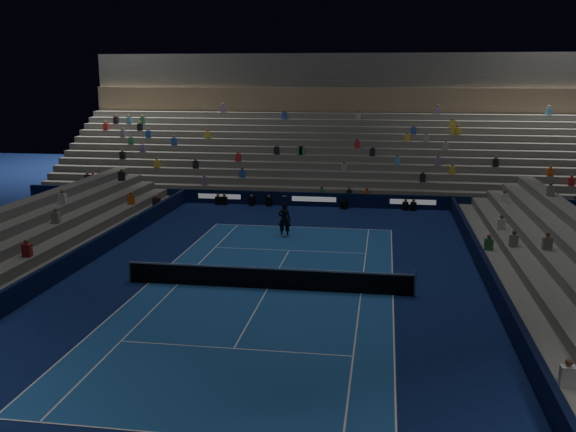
# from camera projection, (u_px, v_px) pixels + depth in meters

# --- Properties ---
(ground) EXTENTS (90.00, 90.00, 0.00)m
(ground) POSITION_uv_depth(u_px,v_px,m) (268.00, 289.00, 28.18)
(ground) COLOR #0C1A4D
(ground) RESTS_ON ground
(court_surface) EXTENTS (10.97, 23.77, 0.01)m
(court_surface) POSITION_uv_depth(u_px,v_px,m) (268.00, 289.00, 28.18)
(court_surface) COLOR #1B4F97
(court_surface) RESTS_ON ground
(sponsor_barrier_far) EXTENTS (44.00, 0.25, 1.00)m
(sponsor_barrier_far) POSITION_uv_depth(u_px,v_px,m) (314.00, 199.00, 45.93)
(sponsor_barrier_far) COLOR black
(sponsor_barrier_far) RESTS_ON ground
(sponsor_barrier_east) EXTENTS (0.25, 37.00, 1.00)m
(sponsor_barrier_east) POSITION_uv_depth(u_px,v_px,m) (495.00, 289.00, 26.64)
(sponsor_barrier_east) COLOR black
(sponsor_barrier_east) RESTS_ON ground
(sponsor_barrier_west) EXTENTS (0.25, 37.00, 1.00)m
(sponsor_barrier_west) POSITION_uv_depth(u_px,v_px,m) (62.00, 268.00, 29.51)
(sponsor_barrier_west) COLOR #081133
(sponsor_barrier_west) RESTS_ON ground
(grandstand_main) EXTENTS (44.00, 15.20, 11.20)m
(grandstand_main) POSITION_uv_depth(u_px,v_px,m) (327.00, 146.00, 54.39)
(grandstand_main) COLOR #5E5E5A
(grandstand_main) RESTS_ON ground
(tennis_net) EXTENTS (12.90, 0.10, 1.10)m
(tennis_net) POSITION_uv_depth(u_px,v_px,m) (267.00, 278.00, 28.08)
(tennis_net) COLOR #B2B2B7
(tennis_net) RESTS_ON ground
(tennis_player) EXTENTS (0.77, 0.53, 2.05)m
(tennis_player) POSITION_uv_depth(u_px,v_px,m) (284.00, 220.00, 37.10)
(tennis_player) COLOR black
(tennis_player) RESTS_ON ground
(broadcast_camera) EXTENTS (0.48, 0.92, 0.61)m
(broadcast_camera) POSITION_uv_depth(u_px,v_px,m) (344.00, 204.00, 45.14)
(broadcast_camera) COLOR black
(broadcast_camera) RESTS_ON ground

